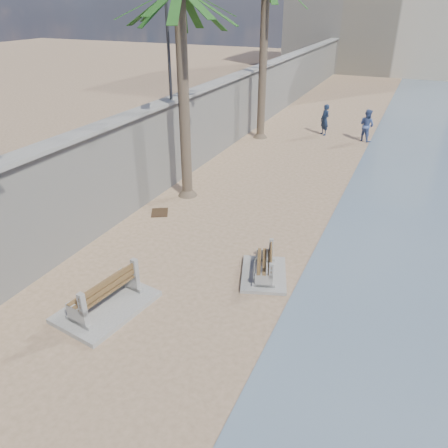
% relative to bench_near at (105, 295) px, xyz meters
% --- Properties ---
extents(seawall, '(0.45, 70.00, 3.50)m').
position_rel_bench_near_xyz_m(seawall, '(-2.92, 16.60, 1.30)').
color(seawall, gray).
rests_on(seawall, ground_plane).
extents(wall_cap, '(0.80, 70.00, 0.12)m').
position_rel_bench_near_xyz_m(wall_cap, '(-2.92, 16.60, 3.10)').
color(wall_cap, gray).
rests_on(wall_cap, seawall).
extents(end_building, '(18.00, 12.00, 14.00)m').
position_rel_bench_near_xyz_m(end_building, '(0.28, 48.60, 6.55)').
color(end_building, '#B7AA93').
rests_on(end_building, ground_plane).
extents(bench_near, '(2.05, 2.71, 1.04)m').
position_rel_bench_near_xyz_m(bench_near, '(0.00, 0.00, 0.00)').
color(bench_near, gray).
rests_on(bench_near, ground_plane).
extents(bench_far, '(1.82, 2.19, 0.79)m').
position_rel_bench_near_xyz_m(bench_far, '(3.27, 3.15, -0.11)').
color(bench_far, gray).
rests_on(bench_far, ground_plane).
extents(streetlight, '(0.28, 0.28, 5.12)m').
position_rel_bench_near_xyz_m(streetlight, '(-2.82, 8.60, 6.19)').
color(streetlight, '#2D2D33').
rests_on(streetlight, wall_cap).
extents(person_a, '(0.88, 0.87, 2.06)m').
position_rel_bench_near_xyz_m(person_a, '(1.52, 18.82, 0.57)').
color(person_a, '#15223C').
rests_on(person_a, ground_plane).
extents(person_b, '(1.21, 1.14, 2.00)m').
position_rel_bench_near_xyz_m(person_b, '(3.97, 18.53, 0.55)').
color(person_b, '#45598F').
rests_on(person_b, ground_plane).
extents(debris_c, '(0.91, 0.97, 0.03)m').
position_rel_bench_near_xyz_m(debris_c, '(-1.79, 5.55, -0.44)').
color(debris_c, '#382616').
rests_on(debris_c, ground_plane).
extents(debris_d, '(0.64, 0.57, 0.03)m').
position_rel_bench_near_xyz_m(debris_d, '(-0.63, -0.67, -0.44)').
color(debris_d, '#382616').
rests_on(debris_d, ground_plane).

